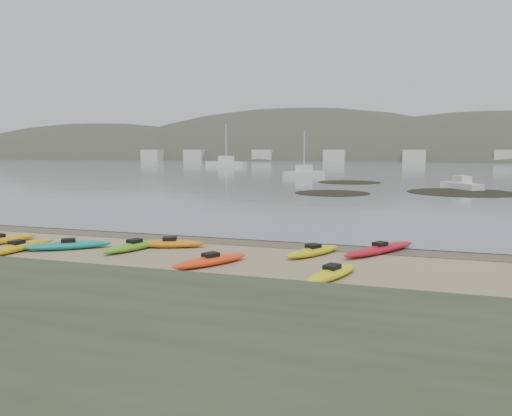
% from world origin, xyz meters
% --- Properties ---
extents(ground, '(600.00, 600.00, 0.00)m').
position_xyz_m(ground, '(0.00, 0.00, 0.00)').
color(ground, tan).
rests_on(ground, ground).
extents(wet_sand, '(60.00, 60.00, 0.00)m').
position_xyz_m(wet_sand, '(0.00, -0.30, 0.00)').
color(wet_sand, brown).
rests_on(wet_sand, ground).
extents(water, '(1200.00, 1200.00, 0.00)m').
position_xyz_m(water, '(0.00, 300.00, 0.01)').
color(water, slate).
rests_on(water, ground).
extents(kayaks, '(23.55, 8.17, 0.34)m').
position_xyz_m(kayaks, '(-1.09, -3.52, 0.17)').
color(kayaks, '#168D80').
rests_on(kayaks, ground).
extents(kelp_mats, '(21.28, 23.53, 0.04)m').
position_xyz_m(kelp_mats, '(4.95, 32.11, 0.03)').
color(kelp_mats, black).
rests_on(kelp_mats, water).
extents(moored_boats, '(83.17, 86.11, 1.39)m').
position_xyz_m(moored_boats, '(-0.16, 83.64, 0.59)').
color(moored_boats, silver).
rests_on(moored_boats, ground).
extents(far_hills, '(550.00, 135.00, 80.00)m').
position_xyz_m(far_hills, '(39.38, 193.97, -15.93)').
color(far_hills, '#384235').
rests_on(far_hills, ground).
extents(far_town, '(199.00, 5.00, 4.00)m').
position_xyz_m(far_town, '(6.00, 145.00, 2.00)').
color(far_town, beige).
rests_on(far_town, ground).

